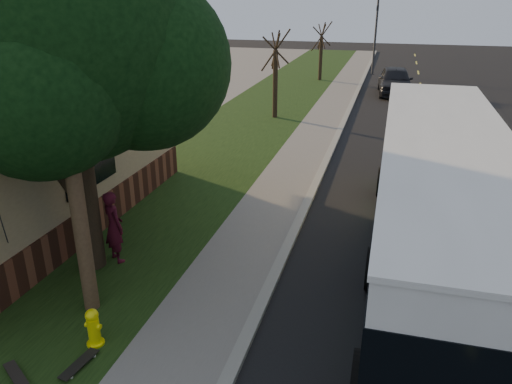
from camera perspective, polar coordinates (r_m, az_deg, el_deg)
ground at (r=9.03m, az=-2.80°, el=-20.01°), size 120.00×120.00×0.00m
road at (r=17.53m, az=20.30°, el=0.43°), size 8.00×80.00×0.01m
curb at (r=17.55m, az=7.28°, el=1.89°), size 0.25×80.00×0.12m
sidewalk at (r=17.71m, az=4.08°, el=2.13°), size 2.00×80.00×0.08m
grass_verge at (r=18.65m, az=-6.53°, el=3.07°), size 5.00×80.00×0.07m
fire_hydrant at (r=9.72m, az=-18.08°, el=-14.48°), size 0.32×0.32×0.74m
utility_pole at (r=9.27m, az=-21.60°, el=11.76°), size 2.86×3.21×9.07m
leafy_tree at (r=11.04m, az=-20.64°, el=16.14°), size 6.30×6.00×7.80m
bare_tree_near at (r=25.31m, az=2.22°, el=13.14°), size 1.38×1.21×4.31m
bare_tree_far at (r=36.94m, az=7.43°, el=15.55°), size 1.38×1.21×4.03m
traffic_signal at (r=40.49m, az=13.52°, el=17.36°), size 0.18×0.22×5.50m
transit_bus at (r=11.58m, az=20.22°, el=-1.14°), size 2.81×12.18×3.29m
skateboarder at (r=12.10m, az=-15.93°, el=-3.82°), size 0.76×0.70×1.75m
skateboard_main at (r=9.49m, az=-19.56°, el=-18.05°), size 0.31×0.84×0.08m
skateboard_spare at (r=9.69m, az=-25.76°, el=-18.25°), size 0.73×0.56×0.07m
dumpster at (r=16.91m, az=-19.95°, el=2.33°), size 1.75×1.50×1.36m
distant_car at (r=33.06m, az=15.61°, el=12.16°), size 2.32×5.05×1.68m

